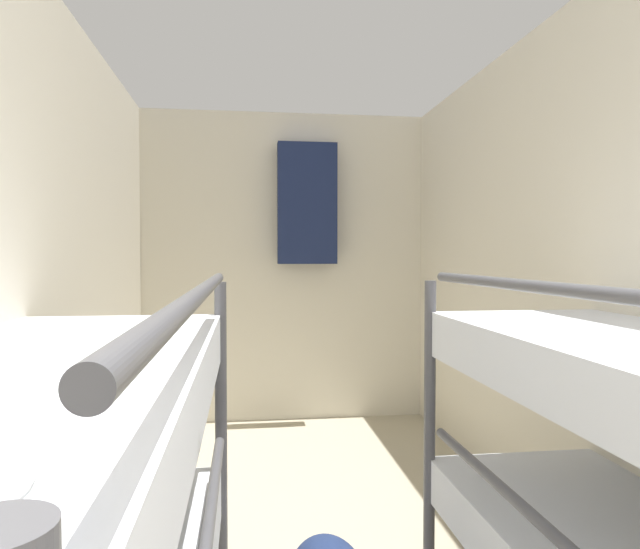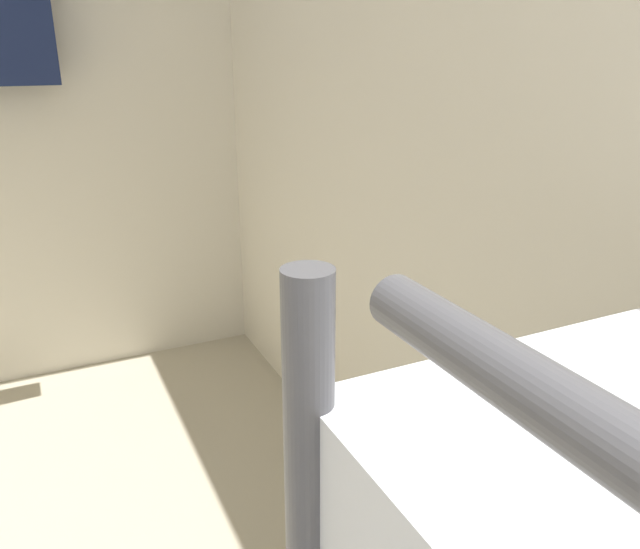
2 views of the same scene
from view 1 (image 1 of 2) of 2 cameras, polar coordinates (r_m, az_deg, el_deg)
The scene contains 4 objects.
wall_left at distance 2.16m, azimuth -29.21°, elevation -0.74°, with size 0.06×4.84×2.36m.
wall_right at distance 2.45m, azimuth 27.63°, elevation -0.42°, with size 0.06×4.84×2.36m.
wall_back at distance 4.41m, azimuth -3.53°, elevation 0.73°, with size 2.27×0.06×2.36m.
hanging_coat at distance 4.29m, azimuth -1.29°, elevation 7.10°, with size 0.44×0.12×0.90m.
Camera 1 is at (-0.31, 0.36, 1.27)m, focal length 32.00 mm.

